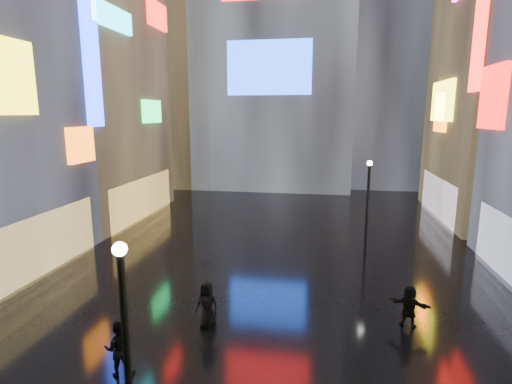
# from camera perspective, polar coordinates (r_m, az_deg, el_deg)

# --- Properties ---
(ground) EXTENTS (140.00, 140.00, 0.00)m
(ground) POSITION_cam_1_polar(r_m,az_deg,el_deg) (23.18, 3.36, -8.40)
(ground) COLOR black
(ground) RESTS_ON ground
(building_left_far) EXTENTS (10.28, 12.00, 22.00)m
(building_left_far) POSITION_cam_1_polar(r_m,az_deg,el_deg) (33.39, -24.64, 15.71)
(building_left_far) COLOR black
(building_left_far) RESTS_ON ground
(tower_flank_right) EXTENTS (12.00, 12.00, 34.00)m
(tower_flank_right) POSITION_cam_1_polar(r_m,az_deg,el_deg) (49.08, 18.61, 21.44)
(tower_flank_right) COLOR black
(tower_flank_right) RESTS_ON ground
(tower_flank_left) EXTENTS (10.00, 10.00, 26.00)m
(tower_flank_left) POSITION_cam_1_polar(r_m,az_deg,el_deg) (46.98, -11.27, 17.34)
(tower_flank_left) COLOR black
(tower_flank_left) RESTS_ON ground
(lamp_near) EXTENTS (0.30, 0.30, 5.20)m
(lamp_near) POSITION_cam_1_polar(r_m,az_deg,el_deg) (9.46, -18.06, -19.91)
(lamp_near) COLOR black
(lamp_near) RESTS_ON ground
(lamp_far) EXTENTS (0.30, 0.30, 5.20)m
(lamp_far) POSITION_cam_1_polar(r_m,az_deg,el_deg) (23.35, 15.67, -1.15)
(lamp_far) COLOR black
(lamp_far) RESTS_ON ground
(pedestrian_1) EXTENTS (1.03, 0.92, 1.76)m
(pedestrian_1) POSITION_cam_1_polar(r_m,az_deg,el_deg) (13.39, -18.99, -20.35)
(pedestrian_1) COLOR black
(pedestrian_1) RESTS_ON ground
(pedestrian_4) EXTENTS (0.95, 0.72, 1.76)m
(pedestrian_4) POSITION_cam_1_polar(r_m,az_deg,el_deg) (15.27, -6.99, -15.66)
(pedestrian_4) COLOR black
(pedestrian_4) RESTS_ON ground
(pedestrian_5) EXTENTS (1.55, 0.90, 1.59)m
(pedestrian_5) POSITION_cam_1_polar(r_m,az_deg,el_deg) (16.21, 21.03, -15.02)
(pedestrian_5) COLOR black
(pedestrian_5) RESTS_ON ground
(umbrella_2) EXTENTS (1.32, 1.32, 0.85)m
(umbrella_2) POSITION_cam_1_polar(r_m,az_deg,el_deg) (14.73, -7.11, -11.12)
(umbrella_2) COLOR black
(umbrella_2) RESTS_ON pedestrian_4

